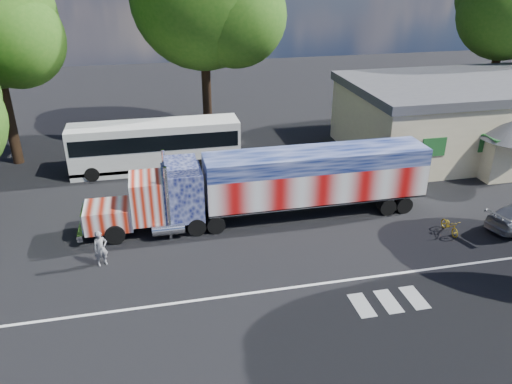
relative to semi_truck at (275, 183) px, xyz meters
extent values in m
plane|color=black|center=(-1.16, -3.52, -2.06)|extent=(100.00, 100.00, 0.00)
cube|color=silver|center=(-1.16, -6.52, -2.06)|extent=(30.00, 0.15, 0.01)
cube|color=silver|center=(1.64, -8.32, -2.06)|extent=(0.70, 1.60, 0.01)
cube|color=silver|center=(2.84, -8.32, -2.06)|extent=(0.70, 1.60, 0.01)
cube|color=silver|center=(4.04, -8.32, -2.06)|extent=(0.70, 1.60, 0.01)
cube|color=black|center=(-5.88, 0.00, -1.43)|extent=(8.21, 0.91, 0.27)
cube|color=#DA877C|center=(-8.79, 0.00, -0.97)|extent=(2.37, 2.01, 1.19)
cube|color=silver|center=(-10.02, 0.00, -0.97)|extent=(0.11, 1.73, 1.06)
cube|color=silver|center=(-10.21, 0.00, -1.56)|extent=(0.27, 2.28, 0.33)
cube|color=#DA877C|center=(-6.79, 0.00, -0.15)|extent=(1.64, 2.28, 2.28)
cube|color=black|center=(-7.56, 0.00, 0.26)|extent=(0.05, 1.91, 0.82)
cube|color=#4B5288|center=(-4.97, 0.00, -0.06)|extent=(2.01, 2.28, 2.64)
cube|color=#4B5288|center=(-4.97, 0.00, 1.45)|extent=(1.64, 2.19, 0.46)
cylinder|color=silver|center=(-5.79, 1.20, -0.06)|extent=(0.18, 0.18, 4.01)
cylinder|color=silver|center=(-5.79, -1.20, -0.06)|extent=(0.18, 0.18, 4.01)
cylinder|color=silver|center=(-5.88, 1.19, -1.47)|extent=(1.64, 0.60, 0.60)
cylinder|color=silver|center=(-5.88, -1.19, -1.47)|extent=(1.64, 0.60, 0.60)
cylinder|color=black|center=(-8.52, -1.00, -1.56)|extent=(1.00, 0.32, 1.00)
cylinder|color=black|center=(-8.52, 1.00, -1.56)|extent=(1.00, 0.32, 1.00)
cylinder|color=black|center=(-4.42, -0.96, -1.59)|extent=(0.95, 0.50, 0.95)
cylinder|color=black|center=(-4.42, 0.96, -1.59)|extent=(0.95, 0.50, 0.95)
cylinder|color=black|center=(-3.42, -0.96, -1.59)|extent=(0.95, 0.50, 0.95)
cylinder|color=black|center=(-3.42, 0.96, -1.59)|extent=(0.95, 0.50, 0.95)
cube|color=black|center=(2.33, 0.00, -1.20)|extent=(11.85, 1.00, 0.27)
cube|color=#DC7C7C|center=(2.33, 0.00, -0.15)|extent=(12.22, 2.37, 1.82)
cube|color=#455392|center=(2.33, 0.00, 1.22)|extent=(12.22, 2.37, 0.91)
cube|color=silver|center=(2.33, 0.00, -1.06)|extent=(12.22, 2.37, 0.11)
cube|color=silver|center=(8.45, 0.00, 0.31)|extent=(0.04, 2.28, 2.64)
cylinder|color=black|center=(6.25, -0.96, -1.59)|extent=(0.95, 0.50, 0.95)
cylinder|color=black|center=(6.25, 0.96, -1.59)|extent=(0.95, 0.50, 0.95)
cylinder|color=black|center=(7.25, -0.96, -1.59)|extent=(0.95, 0.50, 0.95)
cylinder|color=black|center=(7.25, 0.96, -1.59)|extent=(0.95, 0.50, 0.95)
cube|color=silver|center=(-6.07, 8.48, -0.44)|extent=(11.15, 2.42, 3.25)
cube|color=black|center=(-6.07, 8.48, 0.16)|extent=(10.78, 2.47, 1.02)
cube|color=black|center=(-6.07, 8.48, -1.65)|extent=(11.15, 2.42, 0.23)
cube|color=black|center=(-11.64, 8.48, -0.30)|extent=(0.06, 2.14, 1.30)
cylinder|color=black|center=(-10.25, 7.32, -1.60)|extent=(0.93, 0.28, 0.93)
cylinder|color=black|center=(-10.25, 9.64, -1.60)|extent=(0.93, 0.28, 0.93)
cylinder|color=black|center=(-3.28, 7.32, -1.60)|extent=(0.93, 0.28, 0.93)
cylinder|color=black|center=(-3.28, 9.64, -1.60)|extent=(0.93, 0.28, 0.93)
cylinder|color=black|center=(-2.45, 7.32, -1.60)|extent=(0.93, 0.28, 0.93)
cylinder|color=black|center=(-2.45, 9.64, -1.60)|extent=(0.93, 0.28, 0.93)
cube|color=beige|center=(18.84, 7.48, 0.24)|extent=(22.00, 10.00, 4.60)
cube|color=#46464B|center=(18.84, 7.48, 2.84)|extent=(22.40, 10.40, 0.60)
cube|color=#1E5926|center=(10.84, 2.44, 0.34)|extent=(1.60, 0.08, 1.20)
cube|color=#1E5926|center=(14.84, 2.44, 0.34)|extent=(1.60, 0.08, 1.20)
cube|color=beige|center=(15.84, 1.88, -0.76)|extent=(3.00, 1.20, 2.60)
cube|color=#1E5926|center=(15.84, 1.88, 0.84)|extent=(3.40, 1.60, 0.25)
imported|color=slate|center=(-9.06, -2.86, -1.18)|extent=(0.75, 0.63, 1.77)
imported|color=gold|center=(8.54, -3.64, -1.66)|extent=(0.55, 1.55, 0.81)
cylinder|color=black|center=(-15.58, 11.76, 1.76)|extent=(0.70, 0.70, 7.65)
sphere|color=#2A5413|center=(-13.89, 10.49, 6.40)|extent=(5.93, 5.93, 5.93)
cylinder|color=black|center=(-1.80, 14.39, 2.16)|extent=(0.70, 0.70, 8.45)
sphere|color=#2A5413|center=(0.28, 12.83, 7.29)|extent=(7.27, 7.27, 7.27)
cylinder|color=black|center=(23.18, 14.27, 1.54)|extent=(0.70, 0.70, 7.21)
sphere|color=#2A5413|center=(23.18, 14.27, 6.95)|extent=(7.82, 7.82, 7.82)
camera|label=1|loc=(-6.26, -23.72, 11.07)|focal=35.00mm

